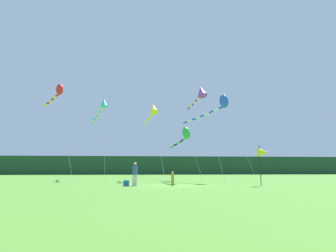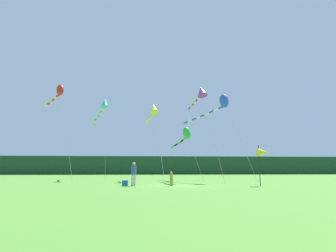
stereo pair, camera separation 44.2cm
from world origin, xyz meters
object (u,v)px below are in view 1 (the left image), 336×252
(banner_flag_pole, at_px, (264,153))
(kite_red, at_px, (58,91))
(kite_blue, at_px, (220,104))
(cooler_box, at_px, (126,183))
(kite_cyan, at_px, (102,106))
(person_child, at_px, (173,178))
(kite_yellow, at_px, (153,109))
(kite_green, at_px, (186,134))
(person_adult, at_px, (135,173))
(kite_purple, at_px, (201,93))

(banner_flag_pole, distance_m, kite_red, 21.09)
(kite_blue, distance_m, kite_red, 17.17)
(cooler_box, xyz_separation_m, banner_flag_pole, (11.01, -0.90, 2.40))
(kite_cyan, bearing_deg, kite_blue, -23.10)
(person_child, distance_m, kite_cyan, 16.24)
(kite_blue, height_order, kite_cyan, kite_cyan)
(banner_flag_pole, xyz_separation_m, kite_cyan, (-14.91, 12.25, 6.49))
(kite_yellow, bearing_deg, kite_cyan, 155.86)
(banner_flag_pole, xyz_separation_m, kite_green, (-4.79, 10.18, 2.80))
(cooler_box, relative_size, kite_red, 0.04)
(kite_yellow, bearing_deg, kite_green, 10.51)
(person_adult, relative_size, kite_blue, 0.20)
(banner_flag_pole, distance_m, kite_yellow, 13.97)
(kite_yellow, height_order, kite_red, kite_red)
(cooler_box, relative_size, kite_blue, 0.05)
(person_child, xyz_separation_m, kite_cyan, (-7.57, 11.60, 8.47))
(cooler_box, xyz_separation_m, kite_red, (-7.68, 6.16, 9.14))
(person_child, distance_m, kite_green, 10.97)
(person_adult, xyz_separation_m, kite_blue, (8.77, 5.96, 7.22))
(kite_yellow, height_order, kite_blue, kite_blue)
(kite_purple, distance_m, kite_yellow, 5.86)
(kite_blue, bearing_deg, cooler_box, -149.08)
(person_adult, height_order, person_child, person_adult)
(kite_purple, xyz_separation_m, kite_blue, (1.95, -0.57, -1.38))
(person_child, height_order, cooler_box, person_child)
(person_adult, height_order, kite_red, kite_red)
(banner_flag_pole, height_order, kite_blue, kite_blue)
(person_child, relative_size, kite_purple, 0.11)
(kite_purple, height_order, kite_green, kite_purple)
(person_adult, distance_m, cooler_box, 1.11)
(cooler_box, xyz_separation_m, kite_purple, (7.50, 6.23, 9.42))
(kite_yellow, distance_m, kite_green, 4.80)
(cooler_box, relative_size, kite_yellow, 0.05)
(banner_flag_pole, bearing_deg, person_adult, 176.68)
(kite_purple, height_order, kite_blue, kite_purple)
(kite_blue, bearing_deg, person_child, -134.34)
(cooler_box, height_order, kite_green, kite_green)
(person_child, bearing_deg, kite_purple, 59.45)
(cooler_box, height_order, kite_cyan, kite_cyan)
(person_child, distance_m, kite_yellow, 11.66)
(kite_red, bearing_deg, kite_blue, -1.69)
(person_adult, height_order, kite_yellow, kite_yellow)
(cooler_box, bearing_deg, person_adult, -24.08)
(person_adult, bearing_deg, kite_red, 142.27)
(banner_flag_pole, height_order, kite_cyan, kite_cyan)
(kite_red, bearing_deg, kite_green, 12.64)
(banner_flag_pole, bearing_deg, kite_purple, 116.26)
(banner_flag_pole, relative_size, kite_red, 0.32)
(kite_blue, bearing_deg, kite_yellow, 157.82)
(kite_purple, bearing_deg, kite_cyan, 155.78)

